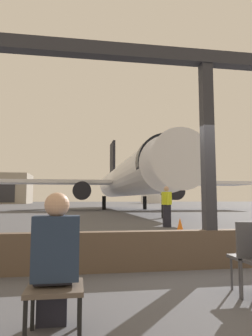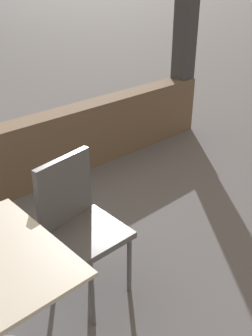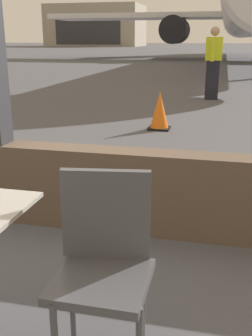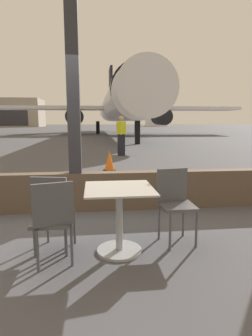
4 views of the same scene
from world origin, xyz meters
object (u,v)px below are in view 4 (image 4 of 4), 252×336
object	(u,v)px
cafe_chair_aisle_left	(52,216)
ground_crew_worker	(121,135)
traffic_cone	(109,161)
airplane	(119,105)
distant_hangar	(9,113)
fuel_storage_tank	(157,120)
dining_table	(119,216)
cafe_chair_window_right	(53,208)
cafe_chair_window_left	(175,198)

from	to	relation	value
cafe_chair_aisle_left	ground_crew_worker	distance (m)	9.61
traffic_cone	airplane	bearing A→B (deg)	84.10
distant_hangar	fuel_storage_tank	world-z (taller)	distant_hangar
ground_crew_worker	fuel_storage_tank	size ratio (longest dim) A/B	0.22
ground_crew_worker	distant_hangar	distance (m)	79.88
dining_table	cafe_chair_aisle_left	bearing A→B (deg)	-161.83
dining_table	airplane	distance (m)	29.34
airplane	cafe_chair_window_right	bearing A→B (deg)	-96.65
cafe_chair_window_right	distant_hangar	size ratio (longest dim) A/B	0.05
traffic_cone	distant_hangar	bearing A→B (deg)	107.73
cafe_chair_aisle_left	distant_hangar	distance (m)	88.42
cafe_chair_window_left	cafe_chair_window_right	bearing A→B (deg)	-173.65
dining_table	airplane	world-z (taller)	airplane
traffic_cone	distant_hangar	world-z (taller)	distant_hangar
cafe_chair_aisle_left	fuel_storage_tank	world-z (taller)	fuel_storage_tank
ground_crew_worker	airplane	bearing A→B (deg)	85.09
ground_crew_worker	distant_hangar	xyz separation A→B (m)	(-26.07, 75.44, 3.14)
traffic_cone	distant_hangar	size ratio (longest dim) A/B	0.03
airplane	traffic_cone	bearing A→B (deg)	-95.90
ground_crew_worker	distant_hangar	size ratio (longest dim) A/B	0.09
cafe_chair_aisle_left	traffic_cone	world-z (taller)	cafe_chair_aisle_left
cafe_chair_aisle_left	traffic_cone	xyz separation A→B (m)	(0.90, 5.64, -0.24)
cafe_chair_window_right	airplane	world-z (taller)	airplane
cafe_chair_window_left	ground_crew_worker	bearing A→B (deg)	88.67
ground_crew_worker	traffic_cone	world-z (taller)	ground_crew_worker
cafe_chair_aisle_left	distant_hangar	size ratio (longest dim) A/B	0.05
airplane	traffic_cone	world-z (taller)	airplane
airplane	fuel_storage_tank	world-z (taller)	airplane
cafe_chair_window_left	ground_crew_worker	world-z (taller)	ground_crew_worker
cafe_chair_aisle_left	traffic_cone	distance (m)	5.72
distant_hangar	fuel_storage_tank	bearing A→B (deg)	5.32
airplane	traffic_cone	xyz separation A→B (m)	(-2.44, -23.66, -3.05)
cafe_chair_window_right	traffic_cone	distance (m)	5.43
dining_table	traffic_cone	size ratio (longest dim) A/B	1.21
cafe_chair_aisle_left	distant_hangar	world-z (taller)	distant_hangar
dining_table	cafe_chair_window_right	size ratio (longest dim) A/B	0.84
cafe_chair_aisle_left	airplane	world-z (taller)	airplane
cafe_chair_window_right	traffic_cone	world-z (taller)	cafe_chair_window_right
airplane	fuel_storage_tank	distance (m)	62.51
traffic_cone	cafe_chair_window_right	bearing A→B (deg)	-99.94
airplane	fuel_storage_tank	size ratio (longest dim) A/B	4.42
fuel_storage_tank	cafe_chair_window_left	bearing A→B (deg)	-102.64
dining_table	fuel_storage_tank	bearing A→B (deg)	76.96
dining_table	cafe_chair_window_right	world-z (taller)	cafe_chair_window_right
cafe_chair_window_right	fuel_storage_tank	world-z (taller)	fuel_storage_tank
dining_table	cafe_chair_window_left	world-z (taller)	cafe_chair_window_left
cafe_chair_window_left	distant_hangar	world-z (taller)	distant_hangar
cafe_chair_aisle_left	cafe_chair_window_right	bearing A→B (deg)	97.67
dining_table	fuel_storage_tank	size ratio (longest dim) A/B	0.10
airplane	fuel_storage_tank	bearing A→B (deg)	73.29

